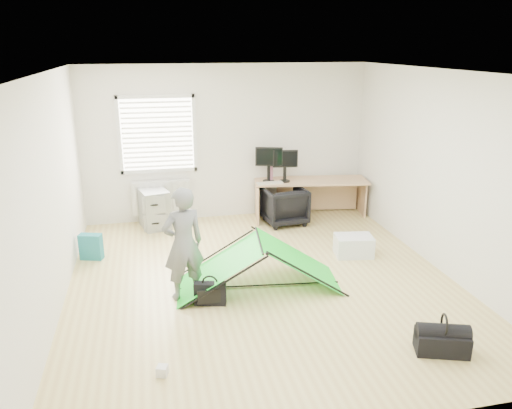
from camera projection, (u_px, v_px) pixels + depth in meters
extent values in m
plane|color=tan|center=(262.00, 281.00, 6.63)|extent=(5.50, 5.50, 0.00)
cube|color=silver|center=(227.00, 143.00, 8.77)|extent=(5.00, 0.02, 2.70)
cube|color=silver|center=(157.00, 134.00, 8.42)|extent=(1.20, 0.06, 1.20)
cube|color=silver|center=(161.00, 197.00, 8.72)|extent=(1.00, 0.12, 0.60)
cube|color=tan|center=(310.00, 198.00, 9.03)|extent=(2.08, 0.93, 0.69)
cube|color=gray|center=(154.00, 209.00, 8.50)|extent=(0.55, 0.66, 0.66)
cube|color=black|center=(269.00, 169.00, 8.75)|extent=(0.48, 0.24, 0.45)
cube|color=black|center=(285.00, 170.00, 8.76)|extent=(0.45, 0.16, 0.42)
cube|color=beige|center=(270.00, 183.00, 8.69)|extent=(0.46, 0.19, 0.02)
cylinder|color=#A85E77|center=(271.00, 173.00, 8.84)|extent=(0.09, 0.09, 0.28)
imported|color=black|center=(284.00, 205.00, 8.68)|extent=(0.77, 0.78, 0.65)
imported|color=slate|center=(183.00, 244.00, 6.01)|extent=(0.59, 0.47, 1.42)
cube|color=silver|center=(354.00, 246.00, 7.41)|extent=(0.59, 0.46, 0.30)
cube|color=#1C707F|center=(91.00, 247.00, 7.27)|extent=(0.35, 0.23, 0.38)
cube|color=black|center=(210.00, 294.00, 6.01)|extent=(0.40, 0.20, 0.29)
cube|color=silver|center=(162.00, 371.00, 4.74)|extent=(0.13, 0.13, 0.10)
cube|color=black|center=(442.00, 343.00, 5.07)|extent=(0.58, 0.42, 0.23)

